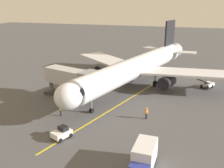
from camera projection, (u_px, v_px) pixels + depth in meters
name	position (u px, v px, depth m)	size (l,w,h in m)	color
ground_plane	(139.00, 85.00, 51.37)	(220.00, 220.00, 0.00)	#4C4C4F
apron_lead_in_line	(129.00, 99.00, 44.41)	(0.24, 40.00, 0.01)	yellow
airplane	(137.00, 67.00, 48.85)	(33.11, 39.33, 11.50)	silver
jet_bridge	(75.00, 79.00, 42.88)	(11.39, 5.96, 5.40)	#B7B7BC
ground_crew_marshaller	(61.00, 110.00, 37.90)	(0.47, 0.44, 1.71)	#23232D
ground_crew_wing_walker	(146.00, 113.00, 37.03)	(0.46, 0.46, 1.71)	#23232D
ground_crew_loader	(64.00, 90.00, 46.41)	(0.41, 0.47, 1.71)	#23232D
tug_near_nose	(97.00, 70.00, 59.15)	(1.92, 2.53, 1.50)	#2D3899
box_truck_portside	(144.00, 157.00, 25.98)	(2.19, 4.70, 2.62)	#2D3899
belt_loader_starboard_side	(207.00, 84.00, 49.77)	(3.55, 4.47, 2.32)	white
tug_rear_apron	(62.00, 133.00, 31.95)	(2.33, 2.72, 1.50)	white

